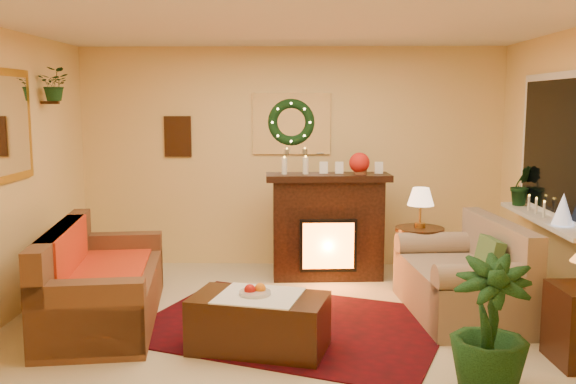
{
  "coord_description": "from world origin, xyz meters",
  "views": [
    {
      "loc": [
        0.12,
        -5.38,
        1.95
      ],
      "look_at": [
        0.0,
        0.35,
        1.15
      ],
      "focal_mm": 40.0,
      "sensor_mm": 36.0,
      "label": 1
    }
  ],
  "objects_px": {
    "fireplace": "(328,230)",
    "coffee_table": "(259,325)",
    "side_table_round": "(419,259)",
    "sofa": "(105,274)",
    "loveseat": "(460,270)"
  },
  "relations": [
    {
      "from": "fireplace",
      "to": "coffee_table",
      "type": "xyz_separation_m",
      "value": [
        -0.62,
        -2.13,
        -0.34
      ]
    },
    {
      "from": "side_table_round",
      "to": "coffee_table",
      "type": "bearing_deg",
      "value": -132.35
    },
    {
      "from": "fireplace",
      "to": "side_table_round",
      "type": "relative_size",
      "value": 1.83
    },
    {
      "from": "sofa",
      "to": "coffee_table",
      "type": "xyz_separation_m",
      "value": [
        1.43,
        -0.68,
        -0.22
      ]
    },
    {
      "from": "coffee_table",
      "to": "side_table_round",
      "type": "bearing_deg",
      "value": 60.83
    },
    {
      "from": "side_table_round",
      "to": "fireplace",
      "type": "bearing_deg",
      "value": 156.65
    },
    {
      "from": "sofa",
      "to": "coffee_table",
      "type": "distance_m",
      "value": 1.6
    },
    {
      "from": "loveseat",
      "to": "side_table_round",
      "type": "xyz_separation_m",
      "value": [
        -0.23,
        0.82,
        -0.09
      ]
    },
    {
      "from": "loveseat",
      "to": "side_table_round",
      "type": "distance_m",
      "value": 0.85
    },
    {
      "from": "sofa",
      "to": "fireplace",
      "type": "relative_size",
      "value": 1.66
    },
    {
      "from": "sofa",
      "to": "side_table_round",
      "type": "bearing_deg",
      "value": 10.72
    },
    {
      "from": "fireplace",
      "to": "side_table_round",
      "type": "height_order",
      "value": "fireplace"
    },
    {
      "from": "sofa",
      "to": "coffee_table",
      "type": "height_order",
      "value": "sofa"
    },
    {
      "from": "coffee_table",
      "to": "sofa",
      "type": "bearing_deg",
      "value": 167.69
    },
    {
      "from": "loveseat",
      "to": "coffee_table",
      "type": "bearing_deg",
      "value": -158.83
    }
  ]
}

